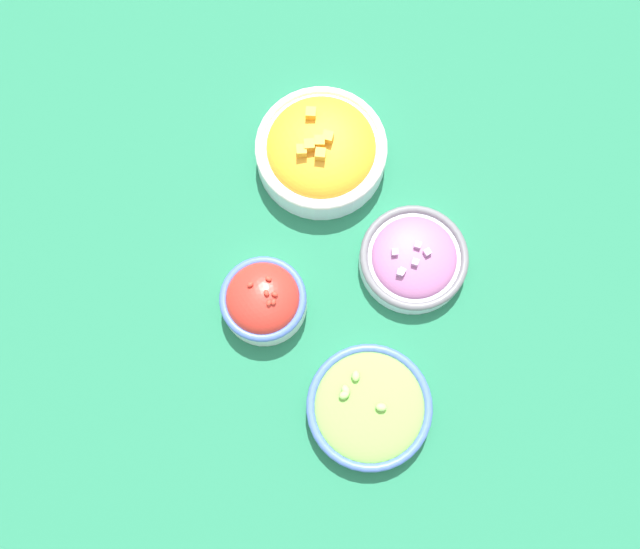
% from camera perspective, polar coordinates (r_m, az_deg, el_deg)
% --- Properties ---
extents(ground_plane, '(3.00, 3.00, 0.00)m').
position_cam_1_polar(ground_plane, '(1.06, 0.00, -0.39)').
color(ground_plane, '#23704C').
extents(bowl_lettuce, '(0.18, 0.18, 0.06)m').
position_cam_1_polar(bowl_lettuce, '(1.01, 3.94, -10.54)').
color(bowl_lettuce, '#B2C1CC').
rests_on(bowl_lettuce, ground_plane).
extents(bowl_squash, '(0.20, 0.20, 0.09)m').
position_cam_1_polar(bowl_squash, '(1.09, 0.09, 9.93)').
color(bowl_squash, silver).
rests_on(bowl_squash, ground_plane).
extents(bowl_cherry_tomatoes, '(0.12, 0.12, 0.08)m').
position_cam_1_polar(bowl_cherry_tomatoes, '(1.02, -4.55, -2.04)').
color(bowl_cherry_tomatoes, white).
rests_on(bowl_cherry_tomatoes, ground_plane).
extents(bowl_red_onion, '(0.16, 0.16, 0.06)m').
position_cam_1_polar(bowl_red_onion, '(1.05, 7.50, 1.28)').
color(bowl_red_onion, silver).
rests_on(bowl_red_onion, ground_plane).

